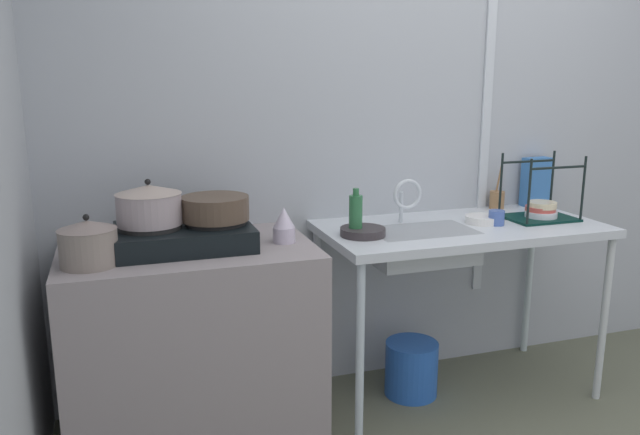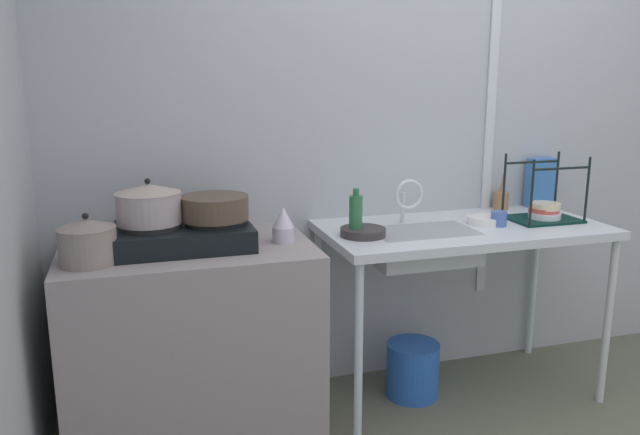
# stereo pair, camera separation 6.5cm
# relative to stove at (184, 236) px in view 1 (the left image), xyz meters

# --- Properties ---
(wall_back) EXTENTS (4.57, 0.10, 2.67)m
(wall_back) POSITION_rel_stove_xyz_m (1.29, 0.38, 0.42)
(wall_back) COLOR #A7AEB5
(wall_back) RESTS_ON ground
(wall_metal_strip) EXTENTS (0.05, 0.01, 2.13)m
(wall_metal_strip) POSITION_rel_stove_xyz_m (1.61, 0.32, 0.55)
(wall_metal_strip) COLOR silver
(counter_concrete) EXTENTS (1.03, 0.66, 0.86)m
(counter_concrete) POSITION_rel_stove_xyz_m (0.01, -0.00, -0.48)
(counter_concrete) COLOR gray
(counter_concrete) RESTS_ON ground
(counter_sink) EXTENTS (1.34, 0.66, 0.86)m
(counter_sink) POSITION_rel_stove_xyz_m (1.30, -0.00, -0.12)
(counter_sink) COLOR silver
(counter_sink) RESTS_ON ground
(stove) EXTENTS (0.55, 0.39, 0.11)m
(stove) POSITION_rel_stove_xyz_m (0.00, 0.00, 0.00)
(stove) COLOR black
(stove) RESTS_ON counter_concrete
(pot_on_left_burner) EXTENTS (0.26, 0.26, 0.18)m
(pot_on_left_burner) POSITION_rel_stove_xyz_m (-0.13, -0.00, 0.14)
(pot_on_left_burner) COLOR #A19397
(pot_on_left_burner) RESTS_ON stove
(pot_on_right_burner) EXTENTS (0.28, 0.28, 0.10)m
(pot_on_right_burner) POSITION_rel_stove_xyz_m (0.13, -0.00, 0.11)
(pot_on_right_burner) COLOR #4E3E30
(pot_on_right_burner) RESTS_ON stove
(pot_beside_stove) EXTENTS (0.22, 0.22, 0.20)m
(pot_beside_stove) POSITION_rel_stove_xyz_m (-0.36, -0.14, 0.04)
(pot_beside_stove) COLOR gray
(pot_beside_stove) RESTS_ON counter_concrete
(percolator) EXTENTS (0.10, 0.10, 0.15)m
(percolator) POSITION_rel_stove_xyz_m (0.41, -0.04, 0.02)
(percolator) COLOR silver
(percolator) RESTS_ON counter_concrete
(sink_basin) EXTENTS (0.48, 0.30, 0.15)m
(sink_basin) POSITION_rel_stove_xyz_m (1.07, -0.04, -0.13)
(sink_basin) COLOR silver
(sink_basin) RESTS_ON counter_sink
(faucet) EXTENTS (0.15, 0.08, 0.22)m
(faucet) POSITION_rel_stove_xyz_m (1.05, 0.09, 0.09)
(faucet) COLOR silver
(faucet) RESTS_ON counter_sink
(frying_pan) EXTENTS (0.20, 0.20, 0.04)m
(frying_pan) POSITION_rel_stove_xyz_m (0.77, -0.05, -0.03)
(frying_pan) COLOR #312B2E
(frying_pan) RESTS_ON counter_sink
(dish_rack) EXTENTS (0.33, 0.25, 0.32)m
(dish_rack) POSITION_rel_stove_xyz_m (1.73, -0.02, -0.00)
(dish_rack) COLOR black
(dish_rack) RESTS_ON counter_sink
(cup_by_rack) EXTENTS (0.07, 0.07, 0.07)m
(cup_by_rack) POSITION_rel_stove_xyz_m (1.45, -0.05, -0.02)
(cup_by_rack) COLOR #4663B0
(cup_by_rack) RESTS_ON counter_sink
(small_bowl_on_drainboard) EXTENTS (0.16, 0.16, 0.04)m
(small_bowl_on_drainboard) POSITION_rel_stove_xyz_m (1.41, -0.00, -0.03)
(small_bowl_on_drainboard) COLOR white
(small_bowl_on_drainboard) RESTS_ON counter_sink
(bottle_by_sink) EXTENTS (0.06, 0.06, 0.21)m
(bottle_by_sink) POSITION_rel_stove_xyz_m (0.74, -0.04, 0.04)
(bottle_by_sink) COLOR #2B693D
(bottle_by_sink) RESTS_ON counter_sink
(cereal_box) EXTENTS (0.16, 0.08, 0.26)m
(cereal_box) POSITION_rel_stove_xyz_m (1.91, 0.28, 0.08)
(cereal_box) COLOR #3873BB
(cereal_box) RESTS_ON counter_sink
(utensil_jar) EXTENTS (0.08, 0.08, 0.24)m
(utensil_jar) POSITION_rel_stove_xyz_m (1.67, 0.27, -0.00)
(utensil_jar) COLOR #996F47
(utensil_jar) RESTS_ON counter_sink
(bucket_on_floor) EXTENTS (0.26, 0.26, 0.27)m
(bucket_on_floor) POSITION_rel_stove_xyz_m (1.08, 0.04, -0.78)
(bucket_on_floor) COLOR blue
(bucket_on_floor) RESTS_ON ground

